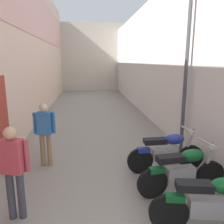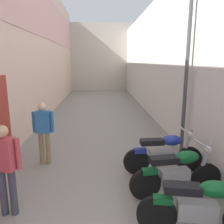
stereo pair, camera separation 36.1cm
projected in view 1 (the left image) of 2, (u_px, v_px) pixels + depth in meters
ground_plane at (97, 132)px, 8.43m from camera, size 36.41×36.41×0.00m
building_left at (30, 45)px, 9.35m from camera, size 0.45×20.41×6.33m
building_right at (154, 61)px, 10.09m from camera, size 0.45×20.41×5.11m
building_far_end at (90, 57)px, 20.62m from camera, size 7.84×2.00×5.71m
motorcycle_third at (213, 203)px, 3.39m from camera, size 1.84×0.58×1.04m
motorcycle_fourth at (183, 170)px, 4.41m from camera, size 1.84×0.58×1.04m
motorcycle_fifth at (167, 151)px, 5.33m from camera, size 1.85×0.58×1.04m
pedestrian_mid_alley at (13, 167)px, 3.62m from camera, size 0.52×0.29×1.57m
pedestrian_further_down at (45, 130)px, 5.55m from camera, size 0.52×0.22×1.57m
street_lamp at (185, 46)px, 5.87m from camera, size 0.79×0.18×5.04m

